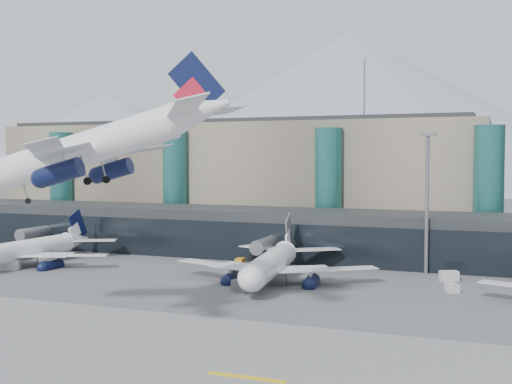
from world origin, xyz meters
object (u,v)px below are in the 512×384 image
veh_d (449,276)px  lightmast_mid (427,195)px  jet_parked_left (37,243)px  veh_f (2,252)px  hero_jet (105,136)px  jet_parked_mid (275,254)px  veh_a (11,265)px  veh_b (240,262)px  veh_g (452,288)px  veh_c (241,286)px

veh_d → lightmast_mid: bearing=101.8°
jet_parked_left → veh_f: 15.33m
hero_jet → jet_parked_mid: 43.80m
veh_a → jet_parked_left: bearing=65.0°
jet_parked_left → veh_b: bearing=-67.6°
jet_parked_mid → veh_g: size_ratio=15.46×
jet_parked_mid → veh_d: bearing=-77.9°
veh_d → veh_g: veh_d is taller
lightmast_mid → hero_jet: bearing=-120.2°
veh_b → veh_d: (39.61, -2.40, 0.18)m
lightmast_mid → veh_c: bearing=-134.1°
veh_b → hero_jet: bearing=-179.0°
veh_f → veh_g: 93.07m
jet_parked_left → veh_a: 7.97m
jet_parked_left → veh_g: (79.02, 1.01, -3.58)m
veh_c → lightmast_mid: bearing=67.5°
veh_b → veh_f: bearing=95.2°
veh_d → veh_g: size_ratio=1.28×
jet_parked_mid → veh_c: 11.52m
hero_jet → veh_a: bearing=135.7°
jet_parked_mid → veh_c: size_ratio=11.73×
veh_f → jet_parked_left: bearing=-136.5°
veh_c → veh_g: veh_c is taller
lightmast_mid → veh_d: (4.43, -5.67, -13.55)m
hero_jet → veh_g: bearing=38.0°
hero_jet → veh_a: size_ratio=10.71×
lightmast_mid → veh_b: 37.91m
jet_parked_mid → veh_d: jet_parked_mid is taller
lightmast_mid → jet_parked_left: size_ratio=0.73×
veh_a → veh_c: 48.08m
veh_a → veh_f: size_ratio=0.94×
lightmast_mid → veh_c: 39.05m
veh_a → veh_g: size_ratio=1.40×
veh_c → veh_d: 36.34m
lightmast_mid → jet_parked_mid: bearing=-146.8°
hero_jet → veh_d: hero_jet is taller
jet_parked_left → veh_f: size_ratio=9.90×
jet_parked_mid → veh_f: (-63.66, 4.64, -3.51)m
veh_f → veh_b: bearing=-106.8°
veh_f → veh_g: veh_f is taller
hero_jet → veh_f: size_ratio=10.07×
hero_jet → jet_parked_mid: bearing=70.3°
veh_d → veh_g: 9.73m
jet_parked_left → veh_d: size_ratio=11.51×
veh_c → veh_d: size_ratio=1.03×
veh_c → veh_d: bearing=56.2°
lightmast_mid → veh_f: size_ratio=7.25×
lightmast_mid → veh_c: lightmast_mid is taller
lightmast_mid → jet_parked_left: 75.87m
jet_parked_left → veh_b: jet_parked_left is taller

